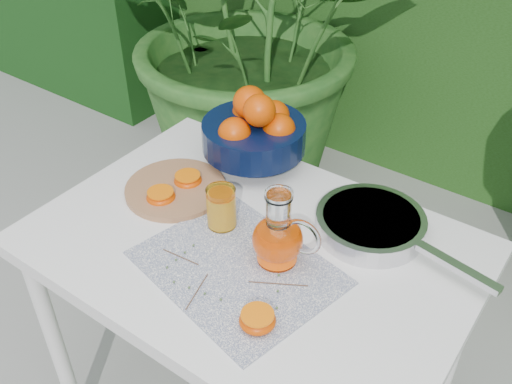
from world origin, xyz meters
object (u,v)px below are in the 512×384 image
Objects in this scene: white_table at (251,267)px; cutting_board at (176,189)px; juice_pitcher at (278,238)px; saute_pan at (372,224)px; fruit_bowl at (255,130)px.

white_table is 3.87× the size of cutting_board.
saute_pan is at bearing 59.20° from juice_pitcher.
fruit_bowl is 0.41m from saute_pan.
cutting_board is 0.26m from fruit_bowl.
saute_pan reaches higher than cutting_board.
fruit_bowl is at bearing 132.95° from juice_pitcher.
juice_pitcher is at bearing -120.80° from saute_pan.
juice_pitcher is at bearing -47.05° from fruit_bowl.
fruit_bowl is 0.71× the size of saute_pan.
juice_pitcher reaches higher than white_table.
juice_pitcher reaches higher than saute_pan.
white_table is at bearing 168.66° from juice_pitcher.
cutting_board is 1.41× the size of juice_pitcher.
white_table is 0.30m from saute_pan.
juice_pitcher is (0.36, -0.06, 0.06)m from cutting_board.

